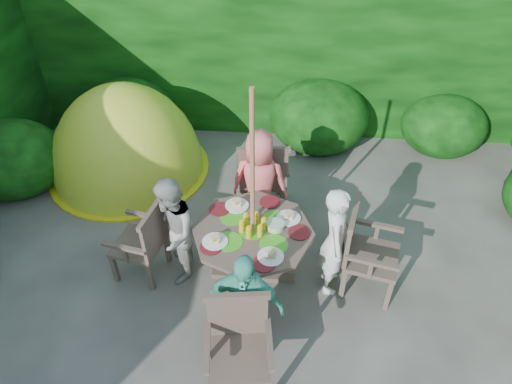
# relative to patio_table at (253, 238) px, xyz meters

# --- Properties ---
(ground) EXTENTS (60.00, 60.00, 0.00)m
(ground) POSITION_rel_patio_table_xyz_m (0.13, -0.61, -0.59)
(ground) COLOR #43413B
(ground) RESTS_ON ground
(hedge_enclosure) EXTENTS (9.00, 9.00, 2.50)m
(hedge_enclosure) POSITION_rel_patio_table_xyz_m (0.13, 0.72, 0.66)
(hedge_enclosure) COLOR black
(hedge_enclosure) RESTS_ON ground
(patio_table) EXTENTS (1.22, 1.22, 0.84)m
(patio_table) POSITION_rel_patio_table_xyz_m (0.00, 0.00, 0.00)
(patio_table) COLOR #42342B
(patio_table) RESTS_ON ground
(parasol_pole) EXTENTS (0.04, 0.04, 2.20)m
(parasol_pole) POSITION_rel_patio_table_xyz_m (-0.00, -0.00, 0.51)
(parasol_pole) COLOR brown
(parasol_pole) RESTS_ON ground
(garden_chair_right) EXTENTS (0.62, 0.67, 0.95)m
(garden_chair_right) POSITION_rel_patio_table_xyz_m (1.09, 0.01, -0.08)
(garden_chair_right) COLOR #42342B
(garden_chair_right) RESTS_ON ground
(garden_chair_left) EXTENTS (0.56, 0.61, 0.88)m
(garden_chair_left) POSITION_rel_patio_table_xyz_m (-1.11, -0.00, -0.12)
(garden_chair_left) COLOR #42342B
(garden_chair_left) RESTS_ON ground
(garden_chair_back) EXTENTS (0.65, 0.59, 0.99)m
(garden_chair_back) POSITION_rel_patio_table_xyz_m (0.02, 1.09, -0.06)
(garden_chair_back) COLOR #42342B
(garden_chair_back) RESTS_ON ground
(garden_chair_front) EXTENTS (0.59, 0.54, 0.89)m
(garden_chair_front) POSITION_rel_patio_table_xyz_m (-0.03, -1.10, -0.11)
(garden_chair_front) COLOR #42342B
(garden_chair_front) RESTS_ON ground
(child_right) EXTENTS (0.32, 0.47, 1.24)m
(child_right) POSITION_rel_patio_table_xyz_m (0.80, -0.01, 0.03)
(child_right) COLOR white
(child_right) RESTS_ON ground
(child_left) EXTENTS (0.56, 0.67, 1.21)m
(child_left) POSITION_rel_patio_table_xyz_m (-0.80, 0.01, 0.02)
(child_left) COLOR #A1A19C
(child_left) RESTS_ON ground
(child_back) EXTENTS (0.67, 0.46, 1.30)m
(child_back) POSITION_rel_patio_table_xyz_m (0.00, 0.80, 0.06)
(child_back) COLOR #EC6163
(child_back) RESTS_ON ground
(child_front) EXTENTS (0.71, 0.35, 1.18)m
(child_front) POSITION_rel_patio_table_xyz_m (-0.01, -0.80, -0.00)
(child_front) COLOR #51BDA1
(child_front) RESTS_ON ground
(dome_tent) EXTENTS (2.16, 2.16, 2.47)m
(dome_tent) POSITION_rel_patio_table_xyz_m (-1.86, 1.77, -0.59)
(dome_tent) COLOR #B4CE27
(dome_tent) RESTS_ON ground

